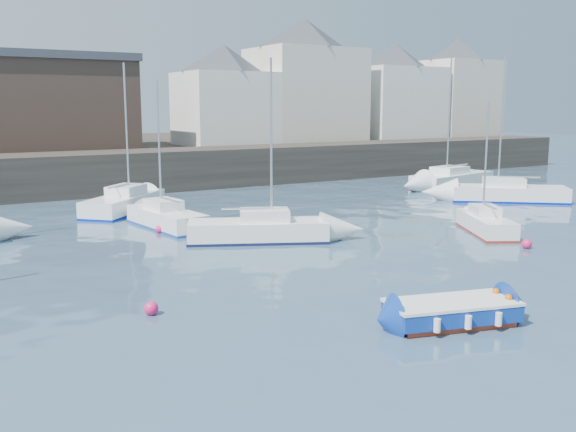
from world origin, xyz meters
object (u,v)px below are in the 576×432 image
sailboat_f (166,218)px  sailboat_g (452,179)px  blue_dinghy (452,311)px  sailboat_c (486,223)px  sailboat_h (124,202)px  sailboat_b (259,230)px  buoy_near (152,315)px  buoy_mid (526,248)px  sailboat_d (508,193)px  buoy_far (160,233)px

sailboat_f → sailboat_g: bearing=11.0°
blue_dinghy → sailboat_c: sailboat_c is taller
blue_dinghy → sailboat_h: bearing=95.1°
sailboat_b → sailboat_h: bearing=104.2°
sailboat_h → buoy_near: size_ratio=20.13×
sailboat_b → buoy_mid: bearing=-38.3°
sailboat_d → buoy_near: sailboat_d is taller
blue_dinghy → sailboat_g: sailboat_g is taller
buoy_far → sailboat_h: bearing=86.7°
sailboat_d → buoy_far: size_ratio=23.31×
sailboat_f → sailboat_h: bearing=93.5°
blue_dinghy → sailboat_h: (-2.22, 24.95, 0.17)m
sailboat_b → sailboat_d: size_ratio=0.89×
sailboat_h → sailboat_d: bearing=-21.0°
sailboat_g → buoy_near: 36.23m
sailboat_c → sailboat_f: 16.50m
sailboat_f → sailboat_g: (25.76, 5.02, 0.04)m
sailboat_b → buoy_near: (-8.02, -7.85, -0.56)m
sailboat_d → sailboat_f: bearing=173.0°
sailboat_f → blue_dinghy: bearing=-84.4°
blue_dinghy → sailboat_b: sailboat_b is taller
sailboat_f → buoy_far: bearing=-124.0°
blue_dinghy → buoy_near: blue_dinghy is taller
sailboat_c → sailboat_g: sailboat_g is taller
sailboat_d → buoy_mid: bearing=-136.6°
sailboat_b → sailboat_h: (-2.94, 11.66, 0.02)m
sailboat_g → buoy_far: 27.28m
blue_dinghy → sailboat_d: sailboat_d is taller
blue_dinghy → sailboat_g: 33.76m
sailboat_c → sailboat_g: (12.40, 14.69, 0.08)m
sailboat_c → buoy_far: 16.52m
sailboat_c → buoy_mid: size_ratio=14.61×
sailboat_c → buoy_near: (-18.82, -3.69, -0.50)m
buoy_mid → blue_dinghy: bearing=-151.3°
sailboat_b → buoy_near: sailboat_b is taller
sailboat_c → buoy_far: bearing=149.0°
sailboat_h → buoy_far: bearing=-93.3°
sailboat_b → sailboat_h: size_ratio=0.96×
sailboat_d → sailboat_b: bearing=-172.6°
blue_dinghy → sailboat_d: (21.25, 15.96, 0.17)m
sailboat_c → buoy_near: 19.18m
sailboat_h → blue_dinghy: bearing=-84.9°
buoy_near → buoy_far: size_ratio=1.07×
sailboat_h → sailboat_c: bearing=-49.0°
sailboat_h → buoy_mid: 23.03m
blue_dinghy → sailboat_g: bearing=44.9°
sailboat_c → sailboat_g: 19.22m
buoy_near → buoy_far: buoy_near is taller
blue_dinghy → sailboat_c: (11.52, 9.13, 0.09)m
sailboat_b → buoy_near: bearing=-135.6°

